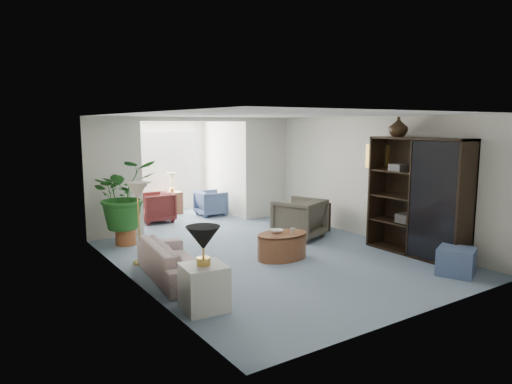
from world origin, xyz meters
TOP-DOWN VIEW (x-y plane):
  - floor at (0.00, 0.00)m, footprint 6.00×6.00m
  - sunroom_floor at (0.00, 4.10)m, footprint 2.60×2.60m
  - back_pier_left at (-1.90, 3.00)m, footprint 1.20×0.12m
  - back_pier_right at (1.90, 3.00)m, footprint 1.20×0.12m
  - back_header at (0.00, 3.00)m, footprint 2.60×0.12m
  - window_pane at (0.00, 5.18)m, footprint 2.20×0.02m
  - window_blinds at (0.00, 5.15)m, footprint 2.20×0.02m
  - framed_picture at (2.46, -0.10)m, footprint 0.04×0.50m
  - sofa at (-1.91, -0.03)m, footprint 0.95×1.97m
  - end_table at (-2.11, -1.38)m, footprint 0.59×0.59m
  - table_lamp at (-2.11, -1.38)m, footprint 0.44×0.44m
  - floor_lamp at (-2.12, 0.96)m, footprint 0.36×0.36m
  - coffee_table at (0.08, -0.11)m, footprint 1.21×1.21m
  - coffee_bowl at (0.03, -0.01)m, footprint 0.29×0.29m
  - coffee_cup at (0.23, -0.21)m, footprint 0.13×0.13m
  - wingback_chair at (1.24, 0.86)m, footprint 1.15×1.17m
  - side_table_dark at (1.94, 1.16)m, footprint 0.53×0.43m
  - entertainment_cabinet at (2.23, -1.26)m, footprint 0.51×1.90m
  - cabinet_urn at (2.23, -0.76)m, footprint 0.35×0.35m
  - ottoman at (1.83, -2.33)m, footprint 0.70×0.70m
  - plant_pot at (-1.91, 2.34)m, footprint 0.40×0.40m
  - house_plant at (-1.91, 2.34)m, footprint 1.22×1.05m
  - sunroom_chair_blue at (0.86, 4.00)m, footprint 0.74×0.72m
  - sunroom_chair_maroon at (-0.64, 4.00)m, footprint 0.82×0.80m
  - sunroom_table at (0.11, 4.75)m, footprint 0.49×0.39m
  - shelf_clutter at (2.18, -1.14)m, footprint 0.30×0.90m

SIDE VIEW (x-z plane):
  - floor at x=0.00m, z-range 0.00..0.00m
  - sunroom_floor at x=0.00m, z-range 0.00..0.00m
  - plant_pot at x=-1.91m, z-range 0.00..0.32m
  - ottoman at x=1.83m, z-range 0.00..0.42m
  - coffee_table at x=0.08m, z-range 0.00..0.45m
  - sofa at x=-1.91m, z-range 0.00..0.55m
  - sunroom_table at x=0.11m, z-range 0.00..0.58m
  - end_table at x=-2.11m, z-range 0.00..0.59m
  - side_table_dark at x=1.94m, z-range 0.00..0.63m
  - sunroom_chair_blue at x=0.86m, z-range 0.00..0.64m
  - sunroom_chair_maroon at x=-0.64m, z-range 0.00..0.72m
  - wingback_chair at x=1.24m, z-range 0.00..0.83m
  - coffee_bowl at x=0.03m, z-range 0.45..0.51m
  - coffee_cup at x=0.23m, z-range 0.45..0.54m
  - table_lamp at x=-2.11m, z-range 0.79..1.09m
  - house_plant at x=-1.91m, z-range 0.32..1.67m
  - entertainment_cabinet at x=2.23m, z-range 0.00..2.11m
  - shelf_clutter at x=2.18m, z-range 0.56..1.62m
  - back_pier_left at x=-1.90m, z-range 0.00..2.50m
  - back_pier_right at x=1.90m, z-range 0.00..2.50m
  - floor_lamp at x=-2.12m, z-range 1.11..1.39m
  - window_pane at x=0.00m, z-range 0.65..2.15m
  - window_blinds at x=0.00m, z-range 0.65..2.15m
  - framed_picture at x=2.46m, z-range 1.50..1.90m
  - cabinet_urn at x=2.23m, z-range 2.11..2.47m
  - back_header at x=0.00m, z-range 2.40..2.50m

